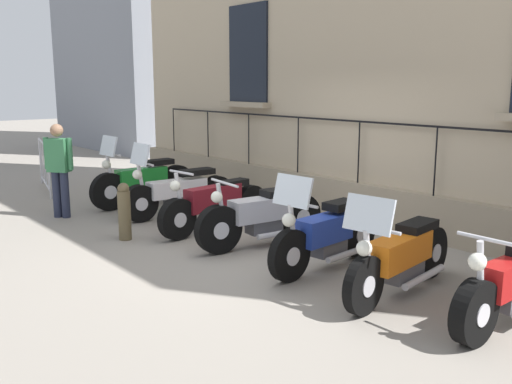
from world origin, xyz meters
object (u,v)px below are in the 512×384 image
at_px(motorcycle_orange, 401,258).
at_px(crowd_barrier, 45,165).
at_px(motorcycle_maroon, 216,205).
at_px(motorcycle_silver, 261,217).
at_px(motorcycle_green, 143,182).
at_px(bollard, 124,211).
at_px(motorcycle_blue, 325,236).
at_px(motorcycle_red, 510,288).
at_px(pedestrian_standing, 59,166).
at_px(motorcycle_white, 179,192).

xyz_separation_m(motorcycle_orange, crowd_barrier, (0.78, -8.48, 0.14)).
relative_size(motorcycle_maroon, motorcycle_silver, 1.04).
bearing_deg(motorcycle_green, motorcycle_silver, 89.06).
bearing_deg(motorcycle_orange, bollard, -72.10).
bearing_deg(motorcycle_blue, crowd_barrier, -83.85).
distance_m(motorcycle_red, crowd_barrier, 9.68).
height_order(motorcycle_orange, pedestrian_standing, pedestrian_standing).
distance_m(motorcycle_red, bollard, 5.26).
xyz_separation_m(motorcycle_maroon, motorcycle_orange, (0.06, 3.48, 0.01)).
bearing_deg(motorcycle_green, motorcycle_blue, 88.71).
bearing_deg(pedestrian_standing, motorcycle_silver, 113.34).
bearing_deg(pedestrian_standing, motorcycle_maroon, 121.97).
xyz_separation_m(motorcycle_red, pedestrian_standing, (1.58, -7.04, 0.52)).
height_order(motorcycle_red, crowd_barrier, crowd_barrier).
distance_m(motorcycle_green, motorcycle_blue, 4.74).
bearing_deg(motorcycle_silver, motorcycle_red, 91.18).
height_order(motorcycle_silver, motorcycle_blue, motorcycle_blue).
bearing_deg(bollard, motorcycle_orange, 107.90).
distance_m(motorcycle_silver, motorcycle_blue, 1.28).
bearing_deg(motorcycle_red, motorcycle_white, -90.26).
xyz_separation_m(motorcycle_maroon, bollard, (1.33, -0.45, 0.02)).
xyz_separation_m(motorcycle_maroon, crowd_barrier, (0.84, -5.01, 0.16)).
distance_m(motorcycle_white, pedestrian_standing, 2.06).
relative_size(motorcycle_maroon, pedestrian_standing, 1.34).
relative_size(motorcycle_green, motorcycle_white, 1.00).
relative_size(bollard, pedestrian_standing, 0.53).
bearing_deg(motorcycle_orange, motorcycle_blue, -90.48).
xyz_separation_m(motorcycle_blue, bollard, (1.28, -2.80, 0.00)).
height_order(motorcycle_blue, motorcycle_red, motorcycle_blue).
bearing_deg(motorcycle_green, motorcycle_red, 90.13).
height_order(motorcycle_silver, motorcycle_red, motorcycle_silver).
bearing_deg(motorcycle_red, motorcycle_silver, -88.82).
bearing_deg(motorcycle_orange, motorcycle_red, 96.55).
relative_size(motorcycle_red, pedestrian_standing, 1.18).
distance_m(motorcycle_white, motorcycle_maroon, 1.22).
relative_size(motorcycle_white, motorcycle_red, 1.13).
bearing_deg(motorcycle_blue, motorcycle_white, -92.38).
xyz_separation_m(motorcycle_white, pedestrian_standing, (1.61, -1.20, 0.49)).
distance_m(motorcycle_white, motorcycle_blue, 3.57).
distance_m(motorcycle_green, motorcycle_silver, 3.46).
xyz_separation_m(motorcycle_silver, pedestrian_standing, (1.51, -3.49, 0.49)).
bearing_deg(motorcycle_green, crowd_barrier, -71.06).
bearing_deg(motorcycle_silver, motorcycle_blue, 87.78).
bearing_deg(motorcycle_green, motorcycle_white, 92.05).
height_order(motorcycle_blue, crowd_barrier, motorcycle_blue).
bearing_deg(motorcycle_white, motorcycle_orange, 88.07).
relative_size(motorcycle_silver, bollard, 2.42).
xyz_separation_m(motorcycle_white, motorcycle_blue, (0.15, 3.57, 0.02)).
xyz_separation_m(motorcycle_white, bollard, (1.43, 0.77, 0.02)).
bearing_deg(crowd_barrier, motorcycle_silver, 97.89).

